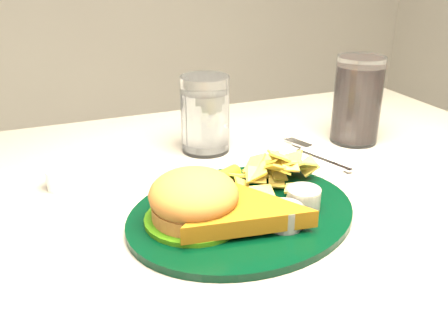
% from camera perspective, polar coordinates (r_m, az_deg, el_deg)
% --- Properties ---
extents(dinner_plate, '(0.38, 0.34, 0.07)m').
position_cam_1_polar(dinner_plate, '(0.64, 2.13, -2.86)').
color(dinner_plate, black).
rests_on(dinner_plate, table).
extents(water_glass, '(0.11, 0.11, 0.13)m').
position_cam_1_polar(water_glass, '(0.85, -2.17, 6.16)').
color(water_glass, white).
rests_on(water_glass, table).
extents(cola_glass, '(0.10, 0.10, 0.15)m').
position_cam_1_polar(cola_glass, '(0.92, 15.00, 7.51)').
color(cola_glass, black).
rests_on(cola_glass, table).
extents(fork_napkin, '(0.15, 0.18, 0.01)m').
position_cam_1_polar(fork_napkin, '(0.84, 10.93, 1.11)').
color(fork_napkin, white).
rests_on(fork_napkin, table).
extents(ramekin, '(0.04, 0.04, 0.03)m').
position_cam_1_polar(ramekin, '(0.77, -18.08, -1.14)').
color(ramekin, white).
rests_on(ramekin, table).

